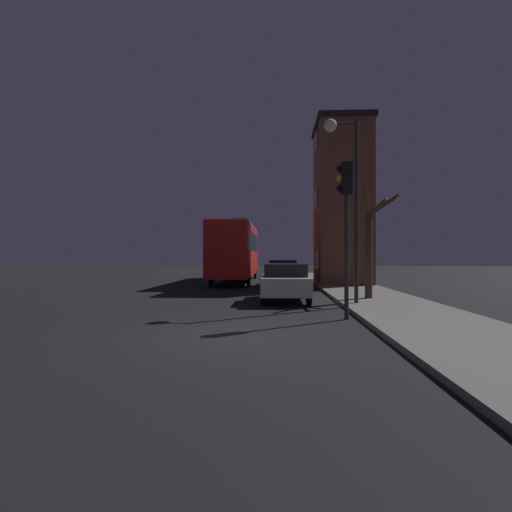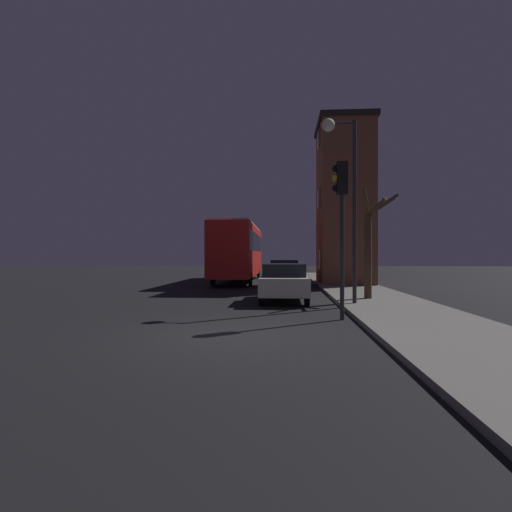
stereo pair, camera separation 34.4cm
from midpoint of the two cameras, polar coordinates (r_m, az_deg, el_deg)
name	(u,v)px [view 1 (the left image)]	position (r m, az deg, el deg)	size (l,w,h in m)	color
ground_plane	(237,334)	(9.14, -3.85, -11.11)	(120.00, 120.00, 0.00)	black
sidewalk	(457,334)	(9.82, 25.90, -9.94)	(3.33, 60.00, 0.13)	#605E59
brick_building	(342,203)	(24.95, 11.77, 7.48)	(3.27, 4.51, 9.69)	brown
streetlamp	(345,173)	(14.47, 11.91, 11.57)	(1.20, 0.46, 6.41)	#28282B
traffic_light	(345,207)	(11.35, 11.80, 6.91)	(0.43, 0.24, 4.36)	#28282B
bare_tree	(370,241)	(15.99, 15.45, 2.09)	(1.63, 1.77, 4.26)	#473323
bus	(236,248)	(27.25, -3.21, 1.09)	(2.42, 11.81, 3.82)	red
car_near_lane	(285,281)	(15.50, 3.57, -3.63)	(1.78, 4.06, 1.46)	beige
car_mid_lane	(282,272)	(23.67, 3.37, -2.33)	(1.76, 4.38, 1.52)	black
car_far_lane	(283,269)	(31.09, 3.61, -1.83)	(1.70, 4.53, 1.39)	olive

